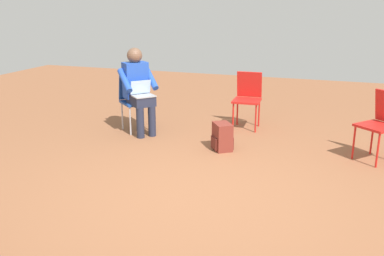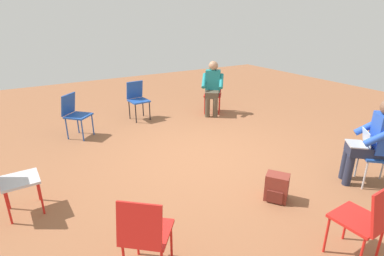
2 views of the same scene
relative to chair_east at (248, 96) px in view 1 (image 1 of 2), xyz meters
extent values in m
plane|color=brown|center=(-2.62, -0.09, -0.50)|extent=(14.63, 14.63, 0.00)
cube|color=red|center=(-0.07, 0.00, -0.06)|extent=(0.42, 0.42, 0.03)
cylinder|color=red|center=(-0.24, -0.18, -0.29)|extent=(0.02, 0.02, 0.42)
cylinder|color=red|center=(-0.25, 0.16, -0.29)|extent=(0.02, 0.02, 0.42)
cylinder|color=red|center=(0.10, -0.17, -0.29)|extent=(0.02, 0.02, 0.42)
cylinder|color=red|center=(0.09, 0.17, -0.29)|extent=(0.02, 0.02, 0.42)
cube|color=red|center=(0.12, 0.01, 0.15)|extent=(0.11, 0.38, 0.40)
cube|color=#1E4799|center=(-0.73, 1.52, -0.06)|extent=(0.57, 0.57, 0.03)
cylinder|color=#B7B7BC|center=(-0.71, 1.28, -0.29)|extent=(0.02, 0.02, 0.42)
cylinder|color=#B7B7BC|center=(-0.97, 1.51, -0.29)|extent=(0.02, 0.02, 0.42)
cylinder|color=#B7B7BC|center=(-0.48, 1.53, -0.29)|extent=(0.02, 0.02, 0.42)
cylinder|color=#B7B7BC|center=(-0.74, 1.76, -0.29)|extent=(0.02, 0.02, 0.42)
cube|color=#1E4799|center=(-0.60, 1.66, 0.15)|extent=(0.34, 0.32, 0.40)
cube|color=red|center=(-0.93, -1.77, -0.06)|extent=(0.56, 0.56, 0.03)
cylinder|color=red|center=(-1.17, -1.79, -0.29)|extent=(0.02, 0.02, 0.42)
cylinder|color=red|center=(-0.94, -1.53, -0.29)|extent=(0.02, 0.02, 0.42)
cylinder|color=red|center=(-0.69, -1.75, -0.29)|extent=(0.02, 0.02, 0.42)
cylinder|color=#23283D|center=(-0.90, 1.20, -0.27)|extent=(0.11, 0.11, 0.45)
cylinder|color=#23283D|center=(-1.03, 1.32, -0.27)|extent=(0.11, 0.11, 0.45)
cube|color=#23283D|center=(-0.85, 1.38, 0.01)|extent=(0.50, 0.51, 0.14)
cube|color=blue|center=(-0.73, 1.52, 0.27)|extent=(0.40, 0.39, 0.52)
sphere|color=brown|center=(-0.73, 1.52, 0.63)|extent=(0.22, 0.22, 0.22)
cylinder|color=blue|center=(-0.64, 1.31, 0.30)|extent=(0.33, 0.35, 0.31)
cylinder|color=blue|center=(-0.94, 1.58, 0.30)|extent=(0.33, 0.35, 0.31)
cube|color=#9EA0A5|center=(-0.93, 1.30, 0.09)|extent=(0.37, 0.36, 0.02)
cube|color=#B2D1F2|center=(-0.85, 1.38, 0.20)|extent=(0.26, 0.24, 0.20)
cube|color=maroon|center=(-1.15, 0.08, -0.32)|extent=(0.34, 0.32, 0.36)
cube|color=maroon|center=(-1.15, 0.08, -0.40)|extent=(0.30, 0.32, 0.16)
camera|label=1|loc=(-6.30, -1.29, 1.38)|focal=40.00mm
camera|label=2|loc=(1.12, -2.54, 1.75)|focal=28.00mm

